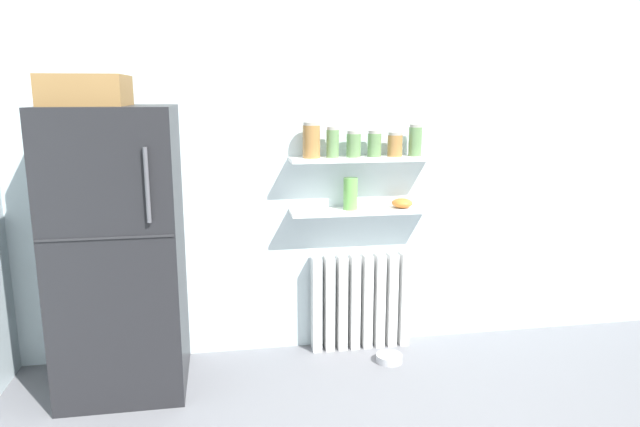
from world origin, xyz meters
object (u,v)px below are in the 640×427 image
object	(u,v)px
storage_jar_1	(333,142)
shelf_bowl	(402,203)
radiator	(361,301)
storage_jar_0	(311,140)
vase	(350,194)
refrigerator	(118,245)
storage_jar_2	(354,144)
storage_jar_5	(415,140)
pet_food_bowl	(389,358)
storage_jar_4	(395,144)
storage_jar_3	(374,144)

from	to	relation	value
storage_jar_1	shelf_bowl	xyz separation A→B (m)	(0.49, 0.00, -0.42)
radiator	storage_jar_0	bearing A→B (deg)	-175.13
storage_jar_1	vase	distance (m)	0.36
storage_jar_0	storage_jar_1	distance (m)	0.14
refrigerator	storage_jar_2	world-z (taller)	refrigerator
storage_jar_0	storage_jar_5	size ratio (longest dim) A/B	1.09
storage_jar_2	pet_food_bowl	size ratio (longest dim) A/B	0.98
refrigerator	storage_jar_5	xyz separation A→B (m)	(1.91, 0.24, 0.57)
storage_jar_4	vase	xyz separation A→B (m)	(-0.30, 0.00, -0.32)
storage_jar_1	vase	size ratio (longest dim) A/B	0.93
refrigerator	storage_jar_2	size ratio (longest dim) A/B	10.82
storage_jar_2	vase	bearing A→B (deg)	180.00
storage_jar_3	pet_food_bowl	size ratio (longest dim) A/B	0.99
vase	storage_jar_5	bearing A→B (deg)	0.00
storage_jar_0	shelf_bowl	xyz separation A→B (m)	(0.63, 0.00, -0.43)
storage_jar_3	storage_jar_2	bearing A→B (deg)	180.00
pet_food_bowl	vase	bearing A→B (deg)	133.39
storage_jar_4	refrigerator	bearing A→B (deg)	-172.22
refrigerator	radiator	bearing A→B (deg)	9.90
storage_jar_5	storage_jar_0	bearing A→B (deg)	180.00
storage_jar_3	vase	xyz separation A→B (m)	(-0.16, 0.00, -0.33)
refrigerator	storage_jar_1	distance (m)	1.48
refrigerator	storage_jar_4	xyz separation A→B (m)	(1.77, 0.24, 0.55)
storage_jar_3	storage_jar_4	world-z (taller)	storage_jar_3
refrigerator	storage_jar_0	size ratio (longest dim) A/B	8.11
storage_jar_2	storage_jar_5	distance (m)	0.42
radiator	vase	world-z (taller)	vase
radiator	pet_food_bowl	xyz separation A→B (m)	(0.14, -0.27, -0.31)
storage_jar_1	storage_jar_5	size ratio (longest dim) A/B	0.95
radiator	storage_jar_5	bearing A→B (deg)	-4.87
storage_jar_3	refrigerator	bearing A→B (deg)	-171.55
vase	radiator	bearing A→B (deg)	18.00
storage_jar_0	storage_jar_4	world-z (taller)	storage_jar_0
refrigerator	storage_jar_4	bearing A→B (deg)	7.78
radiator	storage_jar_5	distance (m)	1.18
refrigerator	storage_jar_3	world-z (taller)	refrigerator
storage_jar_5	storage_jar_3	bearing A→B (deg)	180.00
storage_jar_3	shelf_bowl	xyz separation A→B (m)	(0.20, 0.00, -0.41)
storage_jar_0	pet_food_bowl	bearing A→B (deg)	-26.33
storage_jar_1	storage_jar_5	bearing A→B (deg)	0.00
shelf_bowl	pet_food_bowl	distance (m)	1.05
radiator	storage_jar_3	world-z (taller)	storage_jar_3
storage_jar_0	storage_jar_4	distance (m)	0.56
pet_food_bowl	refrigerator	bearing A→B (deg)	179.99
radiator	pet_food_bowl	world-z (taller)	radiator
storage_jar_1	pet_food_bowl	xyz separation A→B (m)	(0.35, -0.24, -1.43)
storage_jar_0	storage_jar_2	bearing A→B (deg)	0.00
pet_food_bowl	storage_jar_3	bearing A→B (deg)	105.21
refrigerator	pet_food_bowl	size ratio (longest dim) A/B	10.65
storage_jar_1	radiator	bearing A→B (deg)	8.08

